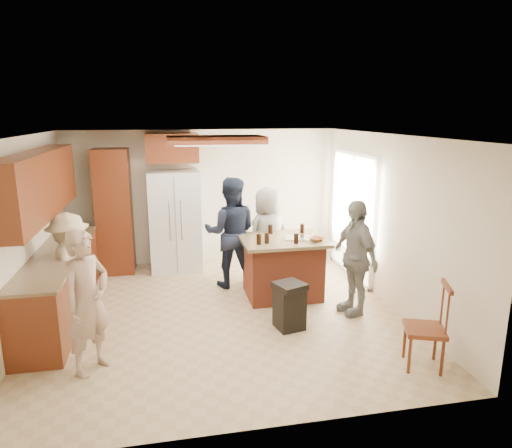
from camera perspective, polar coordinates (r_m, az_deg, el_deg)
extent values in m
plane|color=tan|center=(6.65, -4.43, -11.13)|extent=(5.00, 5.00, 0.00)
plane|color=white|center=(6.04, -4.87, 10.93)|extent=(5.00, 5.00, 0.00)
plane|color=beige|center=(8.66, -6.58, 3.37)|extent=(5.00, 0.00, 5.00)
plane|color=beige|center=(3.88, -0.23, -9.58)|extent=(5.00, 0.00, 5.00)
plane|color=beige|center=(6.45, -27.27, -1.63)|extent=(0.00, 5.00, 5.00)
plane|color=beige|center=(6.96, 16.26, 0.38)|extent=(0.00, 5.00, 5.00)
cube|color=white|center=(8.05, 12.15, 0.91)|extent=(0.02, 1.60, 2.10)
cube|color=white|center=(8.04, 12.02, 0.91)|extent=(0.08, 1.72, 2.10)
cube|color=maroon|center=(6.25, -5.07, 10.46)|extent=(1.30, 0.70, 0.10)
cube|color=white|center=(6.25, -5.05, 9.91)|extent=(1.10, 0.50, 0.02)
cube|color=olive|center=(9.04, 20.73, -5.53)|extent=(3.00, 3.00, 0.10)
cube|color=#593319|center=(9.64, 22.93, 1.90)|extent=(1.40, 1.60, 2.00)
imported|color=tan|center=(5.30, -20.34, -9.13)|extent=(0.70, 0.73, 1.61)
imported|color=#1A2235|center=(7.40, -3.17, -1.07)|extent=(0.96, 0.69, 1.81)
imported|color=gray|center=(7.55, 1.55, -1.46)|extent=(0.94, 0.80, 1.63)
imported|color=gray|center=(6.55, 12.25, -4.12)|extent=(0.66, 1.03, 1.64)
imported|color=tan|center=(6.73, -22.15, -4.99)|extent=(0.69, 1.05, 1.50)
cube|color=maroon|center=(6.98, -23.29, -7.11)|extent=(0.60, 3.00, 0.88)
cube|color=#846B4C|center=(6.84, -23.65, -3.50)|extent=(0.64, 3.00, 0.04)
cube|color=maroon|center=(6.67, -25.50, 4.51)|extent=(0.35, 3.00, 0.85)
cube|color=maroon|center=(8.42, -17.29, 1.50)|extent=(0.60, 0.60, 2.20)
cube|color=maroon|center=(8.22, -10.46, 9.36)|extent=(0.90, 0.60, 0.50)
cube|color=white|center=(8.34, -10.07, 0.38)|extent=(0.90, 0.72, 1.80)
cube|color=gray|center=(7.98, -10.00, -0.21)|extent=(0.01, 0.01, 1.71)
cylinder|color=silver|center=(7.93, -10.74, 0.35)|extent=(0.02, 0.02, 0.70)
cylinder|color=silver|center=(7.94, -9.30, 0.41)|extent=(0.02, 0.02, 0.70)
cube|color=#993E27|center=(7.11, 3.34, -5.61)|extent=(1.10, 0.85, 0.88)
cube|color=#8C7651|center=(6.97, 3.39, -2.00)|extent=(1.28, 1.03, 0.05)
cube|color=silver|center=(6.98, 5.48, -1.71)|extent=(0.52, 0.44, 0.02)
imported|color=brown|center=(6.85, 7.57, -1.92)|extent=(0.26, 0.26, 0.05)
cylinder|color=black|center=(6.61, 0.36, -1.94)|extent=(0.07, 0.07, 0.15)
cylinder|color=black|center=(7.19, 1.82, -0.67)|extent=(0.07, 0.07, 0.15)
cylinder|color=black|center=(7.28, 5.81, -0.55)|extent=(0.07, 0.07, 0.15)
cylinder|color=black|center=(6.69, 5.05, -1.80)|extent=(0.07, 0.07, 0.15)
cylinder|color=black|center=(6.67, 1.37, -1.81)|extent=(0.07, 0.07, 0.15)
cube|color=black|center=(6.14, 4.19, -10.48)|extent=(0.40, 0.40, 0.55)
cube|color=black|center=(6.02, 4.24, -7.74)|extent=(0.47, 0.47, 0.08)
cube|color=maroon|center=(5.51, 20.32, -12.28)|extent=(0.54, 0.54, 0.05)
cylinder|color=maroon|center=(5.43, 18.65, -15.25)|extent=(0.05, 0.05, 0.44)
cylinder|color=maroon|center=(5.50, 22.26, -15.18)|extent=(0.05, 0.05, 0.44)
cylinder|color=maroon|center=(5.73, 18.09, -13.63)|extent=(0.05, 0.05, 0.44)
cylinder|color=maroon|center=(5.80, 21.50, -13.59)|extent=(0.05, 0.05, 0.44)
cube|color=maroon|center=(5.36, 22.79, -7.22)|extent=(0.18, 0.39, 0.05)
cylinder|color=maroon|center=(5.34, 22.84, -10.19)|extent=(0.03, 0.03, 0.50)
cylinder|color=maroon|center=(5.55, 22.26, -9.21)|extent=(0.03, 0.03, 0.50)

